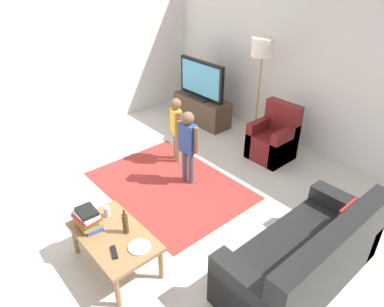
# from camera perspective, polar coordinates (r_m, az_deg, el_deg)

# --- Properties ---
(ground) EXTENTS (7.80, 7.80, 0.00)m
(ground) POSITION_cam_1_polar(r_m,az_deg,el_deg) (4.58, -5.75, -9.54)
(ground) COLOR beige
(wall_back) EXTENTS (6.00, 0.12, 2.70)m
(wall_back) POSITION_cam_1_polar(r_m,az_deg,el_deg) (5.97, 18.19, 13.54)
(wall_back) COLOR silver
(wall_back) RESTS_ON ground
(wall_left) EXTENTS (0.12, 6.00, 2.70)m
(wall_left) POSITION_cam_1_polar(r_m,az_deg,el_deg) (6.45, -22.74, 13.89)
(wall_left) COLOR silver
(wall_left) RESTS_ON ground
(area_rug) EXTENTS (2.20, 1.60, 0.01)m
(area_rug) POSITION_cam_1_polar(r_m,az_deg,el_deg) (5.04, -3.69, -5.19)
(area_rug) COLOR #9E2D28
(area_rug) RESTS_ON ground
(tv_stand) EXTENTS (1.20, 0.44, 0.50)m
(tv_stand) POSITION_cam_1_polar(r_m,az_deg,el_deg) (6.82, 1.60, 7.12)
(tv_stand) COLOR #4C3828
(tv_stand) RESTS_ON ground
(tv) EXTENTS (1.10, 0.28, 0.71)m
(tv) POSITION_cam_1_polar(r_m,az_deg,el_deg) (6.59, 1.54, 11.91)
(tv) COLOR black
(tv) RESTS_ON tv_stand
(couch) EXTENTS (0.80, 1.80, 0.86)m
(couch) POSITION_cam_1_polar(r_m,az_deg,el_deg) (3.76, 18.49, -16.30)
(couch) COLOR black
(couch) RESTS_ON ground
(armchair) EXTENTS (0.60, 0.60, 0.90)m
(armchair) POSITION_cam_1_polar(r_m,az_deg,el_deg) (5.72, 13.26, 2.10)
(armchair) COLOR maroon
(armchair) RESTS_ON ground
(floor_lamp) EXTENTS (0.36, 0.36, 1.78)m
(floor_lamp) POSITION_cam_1_polar(r_m,az_deg,el_deg) (5.73, 11.44, 15.78)
(floor_lamp) COLOR #262626
(floor_lamp) RESTS_ON ground
(child_near_tv) EXTENTS (0.34, 0.19, 1.05)m
(child_near_tv) POSITION_cam_1_polar(r_m,az_deg,el_deg) (5.34, -2.60, 4.80)
(child_near_tv) COLOR gray
(child_near_tv) RESTS_ON ground
(child_center) EXTENTS (0.36, 0.18, 1.10)m
(child_center) POSITION_cam_1_polar(r_m,az_deg,el_deg) (4.78, -0.68, 2.00)
(child_center) COLOR #4C4C59
(child_center) RESTS_ON ground
(coffee_table) EXTENTS (1.00, 0.60, 0.42)m
(coffee_table) POSITION_cam_1_polar(r_m,az_deg,el_deg) (3.76, -12.61, -13.40)
(coffee_table) COLOR olive
(coffee_table) RESTS_ON ground
(book_stack) EXTENTS (0.32, 0.24, 0.22)m
(book_stack) POSITION_cam_1_polar(r_m,az_deg,el_deg) (3.82, -16.69, -10.11)
(book_stack) COLOR #334CA5
(book_stack) RESTS_ON coffee_table
(bottle) EXTENTS (0.06, 0.06, 0.29)m
(bottle) POSITION_cam_1_polar(r_m,az_deg,el_deg) (3.65, -10.86, -11.13)
(bottle) COLOR #4C3319
(bottle) RESTS_ON coffee_table
(tv_remote) EXTENTS (0.18, 0.10, 0.02)m
(tv_remote) POSITION_cam_1_polar(r_m,az_deg,el_deg) (3.54, -12.61, -15.47)
(tv_remote) COLOR black
(tv_remote) RESTS_ON coffee_table
(soda_can) EXTENTS (0.07, 0.07, 0.12)m
(soda_can) POSITION_cam_1_polar(r_m,az_deg,el_deg) (3.93, -13.72, -9.23)
(soda_can) COLOR silver
(soda_can) RESTS_ON coffee_table
(plate) EXTENTS (0.22, 0.22, 0.02)m
(plate) POSITION_cam_1_polar(r_m,az_deg,el_deg) (3.55, -8.61, -14.89)
(plate) COLOR white
(plate) RESTS_ON coffee_table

